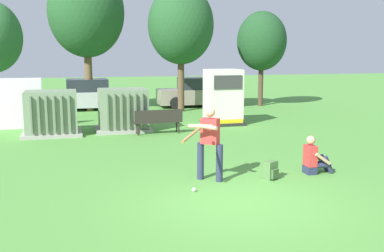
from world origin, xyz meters
name	(u,v)px	position (x,y,z in m)	size (l,w,h in m)	color
ground_plane	(240,202)	(0.00, 0.00, 0.00)	(96.00, 96.00, 0.00)	#51933D
transformer_west	(51,114)	(-3.92, 8.76, 0.79)	(2.10, 1.70, 1.62)	#9E9B93
transformer_mid_west	(123,110)	(-1.30, 9.01, 0.79)	(2.10, 1.70, 1.62)	#9E9B93
generator_enclosure	(223,97)	(2.93, 9.49, 1.14)	(1.60, 1.40, 2.30)	#262626
park_bench	(158,120)	(-0.13, 7.92, 0.54)	(1.81, 0.47, 0.92)	#2D2823
batter	(209,140)	(-0.16, 1.59, 0.98)	(1.24, 1.39, 1.74)	#282D4C
sports_ball	(194,190)	(-0.72, 0.87, 0.04)	(0.09, 0.09, 0.09)	white
seated_spectator	(314,159)	(2.56, 1.53, 0.38)	(0.73, 0.56, 0.96)	#282D4C
backpack	(271,171)	(1.31, 1.33, 0.21)	(0.38, 0.36, 0.44)	#4C723F
tree_center_left	(86,13)	(-2.28, 15.40, 4.95)	(3.78, 3.78, 7.22)	brown
tree_center_right	(181,25)	(2.25, 14.07, 4.33)	(3.30, 3.30, 6.31)	brown
tree_right	(262,41)	(7.16, 15.21, 3.60)	(2.75, 2.75, 5.25)	#4C3828
parked_car_leftmost	(85,96)	(-2.46, 15.93, 0.75)	(4.21, 1.93, 1.62)	#B2B2B7
parked_car_left_of_center	(196,93)	(3.55, 15.82, 0.75)	(4.25, 2.01, 1.62)	gray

